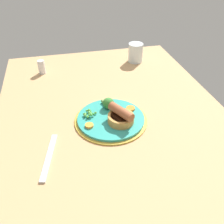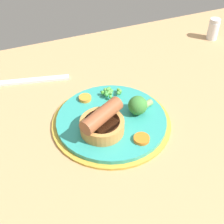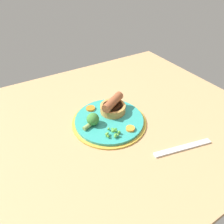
{
  "view_description": "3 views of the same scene",
  "coord_description": "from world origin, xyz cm",
  "px_view_note": "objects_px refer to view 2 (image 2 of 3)",
  "views": [
    {
      "loc": [
        -68.92,
        16.21,
        55.11
      ],
      "look_at": [
        -5.7,
        1.48,
        7.38
      ],
      "focal_mm": 40.0,
      "sensor_mm": 36.0,
      "label": 1
    },
    {
      "loc": [
        -22.02,
        -41.35,
        47.4
      ],
      "look_at": [
        -4.91,
        0.65,
        7.01
      ],
      "focal_mm": 50.0,
      "sensor_mm": 36.0,
      "label": 2
    },
    {
      "loc": [
        19.94,
        44.79,
        46.75
      ],
      "look_at": [
        -5.9,
        1.34,
        6.5
      ],
      "focal_mm": 32.0,
      "sensor_mm": 36.0,
      "label": 3
    }
  ],
  "objects_px": {
    "carrot_slice_1": "(142,139)",
    "salt_shaker": "(213,29)",
    "dinner_plate": "(111,121)",
    "fork": "(31,81)",
    "pea_pile": "(110,92)",
    "carrot_slice_0": "(85,98)",
    "broccoli_floret_near": "(138,105)",
    "sausage_pudding": "(102,123)"
  },
  "relations": [
    {
      "from": "dinner_plate",
      "to": "carrot_slice_0",
      "type": "distance_m",
      "value": 0.08
    },
    {
      "from": "carrot_slice_1",
      "to": "salt_shaker",
      "type": "bearing_deg",
      "value": 38.57
    },
    {
      "from": "fork",
      "to": "carrot_slice_0",
      "type": "bearing_deg",
      "value": -41.59
    },
    {
      "from": "sausage_pudding",
      "to": "pea_pile",
      "type": "distance_m",
      "value": 0.11
    },
    {
      "from": "pea_pile",
      "to": "carrot_slice_1",
      "type": "bearing_deg",
      "value": -88.23
    },
    {
      "from": "broccoli_floret_near",
      "to": "fork",
      "type": "bearing_deg",
      "value": -68.73
    },
    {
      "from": "sausage_pudding",
      "to": "fork",
      "type": "height_order",
      "value": "sausage_pudding"
    },
    {
      "from": "dinner_plate",
      "to": "carrot_slice_1",
      "type": "relative_size",
      "value": 8.01
    },
    {
      "from": "pea_pile",
      "to": "fork",
      "type": "distance_m",
      "value": 0.2
    },
    {
      "from": "pea_pile",
      "to": "carrot_slice_1",
      "type": "height_order",
      "value": "pea_pile"
    },
    {
      "from": "salt_shaker",
      "to": "sausage_pudding",
      "type": "bearing_deg",
      "value": -150.3
    },
    {
      "from": "dinner_plate",
      "to": "fork",
      "type": "xyz_separation_m",
      "value": [
        -0.12,
        0.21,
        -0.0
      ]
    },
    {
      "from": "carrot_slice_0",
      "to": "fork",
      "type": "bearing_deg",
      "value": 125.61
    },
    {
      "from": "broccoli_floret_near",
      "to": "carrot_slice_0",
      "type": "height_order",
      "value": "broccoli_floret_near"
    },
    {
      "from": "broccoli_floret_near",
      "to": "salt_shaker",
      "type": "bearing_deg",
      "value": -166.49
    },
    {
      "from": "carrot_slice_1",
      "to": "broccoli_floret_near",
      "type": "bearing_deg",
      "value": 69.16
    },
    {
      "from": "dinner_plate",
      "to": "salt_shaker",
      "type": "relative_size",
      "value": 4.0
    },
    {
      "from": "broccoli_floret_near",
      "to": "carrot_slice_1",
      "type": "distance_m",
      "value": 0.08
    },
    {
      "from": "pea_pile",
      "to": "fork",
      "type": "relative_size",
      "value": 0.26
    },
    {
      "from": "sausage_pudding",
      "to": "pea_pile",
      "type": "bearing_deg",
      "value": -149.03
    },
    {
      "from": "dinner_plate",
      "to": "carrot_slice_1",
      "type": "distance_m",
      "value": 0.08
    },
    {
      "from": "carrot_slice_1",
      "to": "salt_shaker",
      "type": "xyz_separation_m",
      "value": [
        0.37,
        0.3,
        0.01
      ]
    },
    {
      "from": "dinner_plate",
      "to": "salt_shaker",
      "type": "bearing_deg",
      "value": 28.68
    },
    {
      "from": "carrot_slice_1",
      "to": "salt_shaker",
      "type": "relative_size",
      "value": 0.5
    },
    {
      "from": "sausage_pudding",
      "to": "carrot_slice_0",
      "type": "height_order",
      "value": "sausage_pudding"
    },
    {
      "from": "broccoli_floret_near",
      "to": "pea_pile",
      "type": "bearing_deg",
      "value": -85.06
    },
    {
      "from": "carrot_slice_0",
      "to": "salt_shaker",
      "type": "xyz_separation_m",
      "value": [
        0.43,
        0.14,
        0.01
      ]
    },
    {
      "from": "broccoli_floret_near",
      "to": "sausage_pudding",
      "type": "bearing_deg",
      "value": -4.77
    },
    {
      "from": "carrot_slice_0",
      "to": "carrot_slice_1",
      "type": "height_order",
      "value": "same"
    },
    {
      "from": "dinner_plate",
      "to": "fork",
      "type": "distance_m",
      "value": 0.24
    },
    {
      "from": "carrot_slice_1",
      "to": "carrot_slice_0",
      "type": "bearing_deg",
      "value": 111.24
    },
    {
      "from": "pea_pile",
      "to": "carrot_slice_0",
      "type": "height_order",
      "value": "pea_pile"
    },
    {
      "from": "pea_pile",
      "to": "broccoli_floret_near",
      "type": "distance_m",
      "value": 0.08
    },
    {
      "from": "carrot_slice_0",
      "to": "carrot_slice_1",
      "type": "relative_size",
      "value": 0.88
    },
    {
      "from": "carrot_slice_1",
      "to": "dinner_plate",
      "type": "bearing_deg",
      "value": 111.07
    },
    {
      "from": "dinner_plate",
      "to": "sausage_pudding",
      "type": "relative_size",
      "value": 2.55
    },
    {
      "from": "sausage_pudding",
      "to": "salt_shaker",
      "type": "distance_m",
      "value": 0.5
    },
    {
      "from": "sausage_pudding",
      "to": "carrot_slice_1",
      "type": "height_order",
      "value": "sausage_pudding"
    },
    {
      "from": "salt_shaker",
      "to": "broccoli_floret_near",
      "type": "bearing_deg",
      "value": -147.03
    },
    {
      "from": "sausage_pudding",
      "to": "fork",
      "type": "distance_m",
      "value": 0.25
    },
    {
      "from": "pea_pile",
      "to": "carrot_slice_0",
      "type": "bearing_deg",
      "value": 171.11
    },
    {
      "from": "dinner_plate",
      "to": "fork",
      "type": "height_order",
      "value": "dinner_plate"
    }
  ]
}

